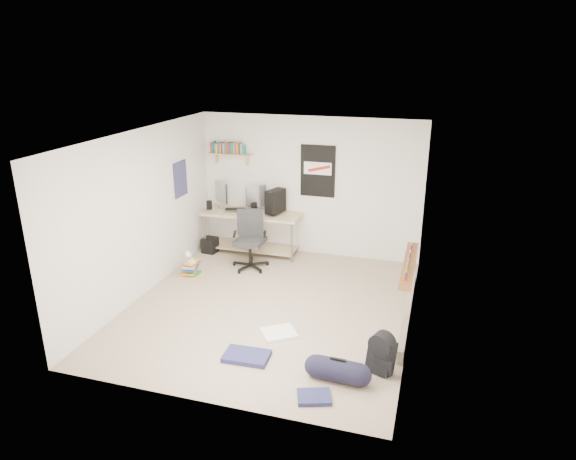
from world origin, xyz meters
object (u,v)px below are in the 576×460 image
(desk, at_px, (254,233))
(duffel_bag, at_px, (338,370))
(office_chair, at_px, (250,241))
(backpack, at_px, (381,356))
(book_stack, at_px, (191,267))

(desk, xyz_separation_m, duffel_bag, (2.29, -3.46, -0.22))
(office_chair, height_order, backpack, office_chair)
(office_chair, bearing_deg, duffel_bag, -70.18)
(desk, relative_size, duffel_bag, 3.41)
(backpack, height_order, book_stack, backpack)
(desk, height_order, office_chair, office_chair)
(office_chair, relative_size, book_stack, 2.24)
(office_chair, distance_m, duffel_bag, 3.45)
(backpack, height_order, duffel_bag, duffel_bag)
(desk, xyz_separation_m, backpack, (2.74, -3.14, -0.16))
(office_chair, relative_size, backpack, 2.56)
(desk, xyz_separation_m, book_stack, (-0.62, -1.33, -0.21))
(duffel_bag, bearing_deg, desk, 127.12)
(backpack, bearing_deg, book_stack, 173.76)
(backpack, distance_m, duffel_bag, 0.56)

